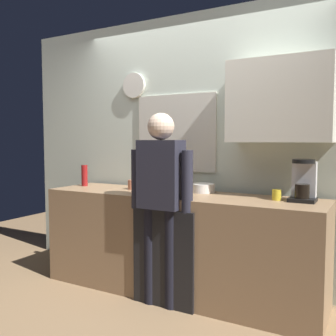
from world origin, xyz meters
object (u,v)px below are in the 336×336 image
at_px(coffee_maker, 304,183).
at_px(bottle_red_vinegar, 84,175).
at_px(cup_terracotta_mug, 132,185).
at_px(mixing_bowl, 203,188).
at_px(cup_yellow_cup, 277,195).
at_px(cup_blue_mug, 181,190).
at_px(person_at_sink, 161,193).
at_px(bottle_dark_sauce, 161,186).
at_px(bottle_olive_oil, 180,179).

distance_m(coffee_maker, bottle_red_vinegar, 2.18).
distance_m(cup_terracotta_mug, mixing_bowl, 0.70).
relative_size(cup_yellow_cup, cup_terracotta_mug, 0.92).
bearing_deg(cup_blue_mug, cup_yellow_cup, 10.41).
bearing_deg(cup_yellow_cup, bottle_red_vinegar, -179.52).
relative_size(bottle_red_vinegar, cup_blue_mug, 2.20).
xyz_separation_m(coffee_maker, bottle_red_vinegar, (-2.18, -0.07, -0.04)).
xyz_separation_m(coffee_maker, person_at_sink, (-1.05, -0.42, -0.10)).
xyz_separation_m(bottle_dark_sauce, cup_blue_mug, (0.12, 0.15, -0.04)).
height_order(mixing_bowl, person_at_sink, person_at_sink).
height_order(coffee_maker, cup_blue_mug, coffee_maker).
bearing_deg(bottle_dark_sauce, cup_terracotta_mug, 150.01).
distance_m(cup_blue_mug, person_at_sink, 0.24).
distance_m(bottle_red_vinegar, cup_terracotta_mug, 0.60).
distance_m(bottle_dark_sauce, person_at_sink, 0.10).
distance_m(bottle_olive_oil, mixing_bowl, 0.23).
bearing_deg(bottle_red_vinegar, cup_blue_mug, -6.03).
bearing_deg(cup_terracotta_mug, coffee_maker, 2.25).
bearing_deg(mixing_bowl, cup_blue_mug, -106.49).
relative_size(bottle_dark_sauce, mixing_bowl, 0.82).
bearing_deg(person_at_sink, mixing_bowl, 69.11).
height_order(bottle_red_vinegar, cup_blue_mug, bottle_red_vinegar).
relative_size(coffee_maker, cup_blue_mug, 3.30).
distance_m(coffee_maker, person_at_sink, 1.13).
relative_size(bottle_red_vinegar, person_at_sink, 0.14).
relative_size(cup_yellow_cup, mixing_bowl, 0.39).
xyz_separation_m(bottle_red_vinegar, cup_yellow_cup, (1.98, 0.02, -0.07)).
bearing_deg(cup_blue_mug, bottle_red_vinegar, 173.97).
height_order(bottle_olive_oil, bottle_red_vinegar, bottle_olive_oil).
bearing_deg(person_at_sink, coffee_maker, 18.24).
xyz_separation_m(bottle_dark_sauce, bottle_olive_oil, (0.01, 0.33, 0.03)).
xyz_separation_m(bottle_red_vinegar, mixing_bowl, (1.28, 0.15, -0.07)).
height_order(bottle_dark_sauce, cup_terracotta_mug, bottle_dark_sauce).
distance_m(cup_yellow_cup, cup_blue_mug, 0.79).
distance_m(cup_terracotta_mug, person_at_sink, 0.64).
height_order(coffee_maker, bottle_olive_oil, coffee_maker).
height_order(coffee_maker, bottle_dark_sauce, coffee_maker).
bearing_deg(bottle_olive_oil, cup_blue_mug, -59.07).
bearing_deg(person_at_sink, bottle_red_vinegar, 159.06).
bearing_deg(person_at_sink, bottle_dark_sauce, 116.56).
bearing_deg(cup_terracotta_mug, cup_blue_mug, -12.50).
relative_size(bottle_dark_sauce, person_at_sink, 0.11).
relative_size(cup_blue_mug, person_at_sink, 0.06).
bearing_deg(cup_terracotta_mug, person_at_sink, -33.90).
height_order(bottle_dark_sauce, cup_yellow_cup, bottle_dark_sauce).
relative_size(coffee_maker, bottle_red_vinegar, 1.50).
xyz_separation_m(coffee_maker, cup_blue_mug, (-0.97, -0.20, -0.10)).
relative_size(bottle_olive_oil, mixing_bowl, 1.14).
height_order(bottle_red_vinegar, person_at_sink, person_at_sink).
bearing_deg(cup_blue_mug, bottle_olive_oil, 120.93).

